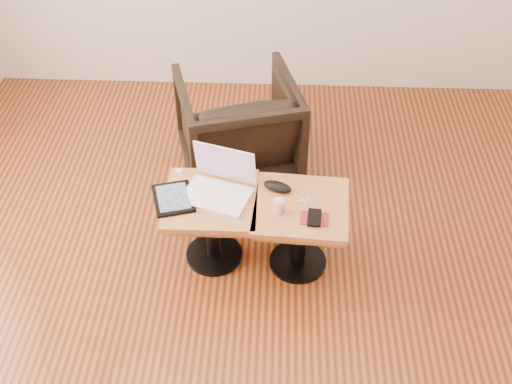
{
  "coord_description": "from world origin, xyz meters",
  "views": [
    {
      "loc": [
        -0.0,
        -2.2,
        2.73
      ],
      "look_at": [
        -0.11,
        0.35,
        0.5
      ],
      "focal_mm": 45.0,
      "sensor_mm": 36.0,
      "label": 1
    }
  ],
  "objects_px": {
    "striped_cup": "(278,206)",
    "side_table_left": "(212,213)",
    "side_table_right": "(300,220)",
    "laptop": "(219,185)",
    "armchair": "(238,127)"
  },
  "relations": [
    {
      "from": "side_table_right",
      "to": "armchair",
      "type": "bearing_deg",
      "value": 118.51
    },
    {
      "from": "side_table_right",
      "to": "striped_cup",
      "type": "xyz_separation_m",
      "value": [
        -0.12,
        -0.06,
        0.15
      ]
    },
    {
      "from": "side_table_right",
      "to": "laptop",
      "type": "xyz_separation_m",
      "value": [
        -0.44,
        0.08,
        0.16
      ]
    },
    {
      "from": "side_table_left",
      "to": "armchair",
      "type": "relative_size",
      "value": 0.68
    },
    {
      "from": "side_table_right",
      "to": "armchair",
      "type": "xyz_separation_m",
      "value": [
        -0.39,
        0.86,
        -0.0
      ]
    },
    {
      "from": "side_table_right",
      "to": "laptop",
      "type": "distance_m",
      "value": 0.48
    },
    {
      "from": "armchair",
      "to": "side_table_left",
      "type": "bearing_deg",
      "value": 67.83
    },
    {
      "from": "laptop",
      "to": "side_table_right",
      "type": "bearing_deg",
      "value": 7.1
    },
    {
      "from": "striped_cup",
      "to": "armchair",
      "type": "distance_m",
      "value": 0.97
    },
    {
      "from": "armchair",
      "to": "laptop",
      "type": "bearing_deg",
      "value": 70.48
    },
    {
      "from": "striped_cup",
      "to": "side_table_left",
      "type": "bearing_deg",
      "value": 165.43
    },
    {
      "from": "side_table_left",
      "to": "striped_cup",
      "type": "distance_m",
      "value": 0.4
    },
    {
      "from": "side_table_left",
      "to": "armchair",
      "type": "xyz_separation_m",
      "value": [
        0.09,
        0.82,
        -0.0
      ]
    },
    {
      "from": "laptop",
      "to": "armchair",
      "type": "distance_m",
      "value": 0.8
    },
    {
      "from": "side_table_left",
      "to": "laptop",
      "type": "xyz_separation_m",
      "value": [
        0.04,
        0.05,
        0.16
      ]
    }
  ]
}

